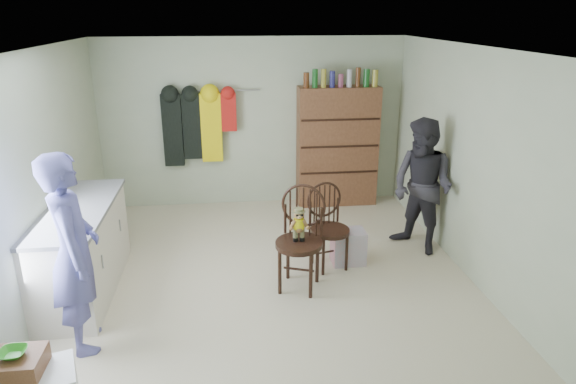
{
  "coord_description": "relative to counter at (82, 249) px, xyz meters",
  "views": [
    {
      "loc": [
        -0.38,
        -5.09,
        2.83
      ],
      "look_at": [
        0.25,
        0.2,
        0.95
      ],
      "focal_mm": 32.0,
      "sensor_mm": 36.0,
      "label": 1
    }
  ],
  "objects": [
    {
      "name": "striped_bag",
      "position": [
        2.93,
        0.29,
        -0.27
      ],
      "size": [
        0.39,
        0.3,
        0.41
      ],
      "primitive_type": "cube",
      "rotation": [
        0.0,
        0.0,
        0.0
      ],
      "color": "#E57278",
      "rests_on": "ground"
    },
    {
      "name": "bowl",
      "position": [
        0.01,
        -1.88,
        0.1
      ],
      "size": [
        0.19,
        0.19,
        0.05
      ],
      "primitive_type": "imported",
      "color": "#2D9322",
      "rests_on": "stool"
    },
    {
      "name": "chair_far",
      "position": [
        2.67,
        0.26,
        0.06
      ],
      "size": [
        0.54,
        0.54,
        0.99
      ],
      "rotation": [
        0.0,
        0.0,
        0.25
      ],
      "color": "black",
      "rests_on": "ground"
    },
    {
      "name": "dresser",
      "position": [
        3.2,
        2.3,
        0.45
      ],
      "size": [
        1.2,
        0.39,
        2.08
      ],
      "color": "brown",
      "rests_on": "ground"
    },
    {
      "name": "person_right",
      "position": [
        3.87,
        0.53,
        0.36
      ],
      "size": [
        0.96,
        1.02,
        1.66
      ],
      "primitive_type": "imported",
      "rotation": [
        0.0,
        0.0,
        -1.0
      ],
      "color": "#2D2B33",
      "rests_on": "ground"
    },
    {
      "name": "ground_plane",
      "position": [
        1.95,
        0.0,
        -0.47
      ],
      "size": [
        5.0,
        5.0,
        0.0
      ],
      "primitive_type": "plane",
      "color": "beige",
      "rests_on": "ground"
    },
    {
      "name": "person_left",
      "position": [
        0.23,
        -0.98,
        0.42
      ],
      "size": [
        0.58,
        0.74,
        1.79
      ],
      "primitive_type": "imported",
      "rotation": [
        0.0,
        0.0,
        1.83
      ],
      "color": "#56559D",
      "rests_on": "ground"
    },
    {
      "name": "counter",
      "position": [
        0.0,
        0.0,
        0.0
      ],
      "size": [
        0.64,
        1.86,
        0.94
      ],
      "color": "silver",
      "rests_on": "ground"
    },
    {
      "name": "room_walls",
      "position": [
        1.95,
        0.53,
        1.11
      ],
      "size": [
        5.0,
        5.0,
        5.0
      ],
      "color": "beige",
      "rests_on": "ground"
    },
    {
      "name": "coat_rack",
      "position": [
        1.12,
        2.38,
        0.78
      ],
      "size": [
        1.42,
        0.12,
        1.09
      ],
      "color": "#99999E",
      "rests_on": "ground"
    },
    {
      "name": "chair_front",
      "position": [
        2.29,
        -0.18,
        0.15
      ],
      "size": [
        0.64,
        0.64,
        1.12
      ],
      "rotation": [
        0.0,
        0.0,
        -0.37
      ],
      "color": "black",
      "rests_on": "ground"
    }
  ]
}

